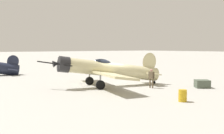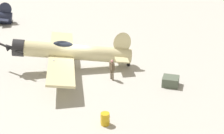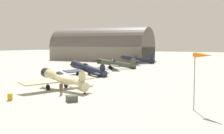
{
  "view_description": "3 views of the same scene",
  "coord_description": "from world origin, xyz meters",
  "px_view_note": "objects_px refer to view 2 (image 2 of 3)",
  "views": [
    {
      "loc": [
        20.44,
        -15.79,
        3.65
      ],
      "look_at": [
        0.0,
        -0.0,
        1.8
      ],
      "focal_mm": 44.6,
      "sensor_mm": 36.0,
      "label": 1
    },
    {
      "loc": [
        24.9,
        -7.1,
        11.66
      ],
      "look_at": [
        3.09,
        2.06,
        1.1
      ],
      "focal_mm": 52.97,
      "sensor_mm": 36.0,
      "label": 2
    },
    {
      "loc": [
        31.24,
        25.66,
        6.51
      ],
      "look_at": [
        -21.42,
        -4.54,
        1.6
      ],
      "focal_mm": 46.11,
      "sensor_mm": 36.0,
      "label": 3
    }
  ],
  "objects_px": {
    "airplane_foreground": "(69,52)",
    "fuel_drum": "(105,119)",
    "ground_crew_mechanic": "(112,68)",
    "equipment_crate": "(171,81)"
  },
  "relations": [
    {
      "from": "airplane_foreground",
      "to": "fuel_drum",
      "type": "distance_m",
      "value": 8.98
    },
    {
      "from": "airplane_foreground",
      "to": "fuel_drum",
      "type": "xyz_separation_m",
      "value": [
        8.9,
        -0.27,
        -1.17
      ]
    },
    {
      "from": "ground_crew_mechanic",
      "to": "equipment_crate",
      "type": "xyz_separation_m",
      "value": [
        2.67,
        3.75,
        -0.68
      ]
    },
    {
      "from": "ground_crew_mechanic",
      "to": "equipment_crate",
      "type": "bearing_deg",
      "value": 138.77
    },
    {
      "from": "ground_crew_mechanic",
      "to": "equipment_crate",
      "type": "distance_m",
      "value": 4.66
    },
    {
      "from": "airplane_foreground",
      "to": "ground_crew_mechanic",
      "type": "bearing_deg",
      "value": 143.92
    },
    {
      "from": "equipment_crate",
      "to": "fuel_drum",
      "type": "xyz_separation_m",
      "value": [
        2.99,
        -6.59,
        0.05
      ]
    },
    {
      "from": "airplane_foreground",
      "to": "equipment_crate",
      "type": "bearing_deg",
      "value": 152.38
    },
    {
      "from": "equipment_crate",
      "to": "airplane_foreground",
      "type": "bearing_deg",
      "value": -133.05
    },
    {
      "from": "airplane_foreground",
      "to": "equipment_crate",
      "type": "relative_size",
      "value": 7.08
    }
  ]
}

